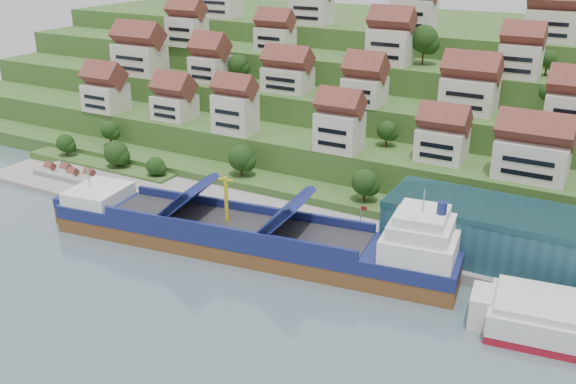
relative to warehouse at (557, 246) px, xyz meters
The scene contains 10 objects.
ground 55.18m from the warehouse, 161.90° to the right, with size 300.00×300.00×0.00m, color slate.
quay 32.64m from the warehouse, behind, with size 180.00×14.00×2.20m, color gray.
pebble_beach 110.32m from the warehouse, behind, with size 45.00×20.00×1.00m, color gray.
hillside 101.03m from the warehouse, 121.00° to the left, with size 260.00×128.00×31.00m.
hillside_village 69.29m from the warehouse, 140.01° to the left, with size 158.00×62.92×29.19m.
hillside_trees 70.94m from the warehouse, 157.78° to the left, with size 138.98×60.83×32.44m.
warehouse is the anchor object (origin of this frame).
flagpole 34.60m from the warehouse, 168.33° to the right, with size 1.28×0.16×8.00m.
beach_huts 112.29m from the warehouse, behind, with size 14.40×3.70×2.20m.
cargo_ship 53.76m from the warehouse, 162.23° to the right, with size 81.37×22.70×17.87m.
Camera 1 is at (59.71, -92.49, 57.68)m, focal length 40.00 mm.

